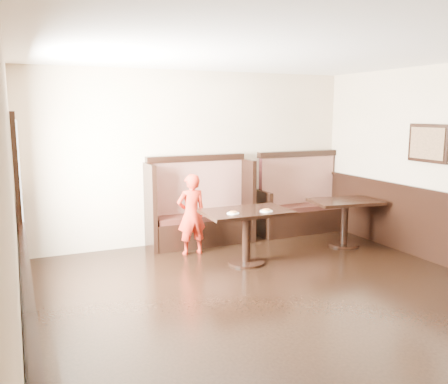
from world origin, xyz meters
TOP-DOWN VIEW (x-y plane):
  - ground at (0.00, 0.00)m, footprint 7.00×7.00m
  - room_shell at (-0.30, 0.28)m, footprint 7.00×7.00m
  - booth_main at (0.00, 3.30)m, footprint 1.75×0.72m
  - booth_neighbor at (1.95, 3.29)m, footprint 1.65×0.72m
  - table_main at (0.22, 2.02)m, footprint 1.23×0.78m
  - table_neighbor at (2.10, 2.23)m, footprint 1.16×0.85m
  - child at (-0.33, 2.78)m, footprint 0.45×0.30m
  - pizza_plate_left at (-0.04, 1.90)m, footprint 0.17×0.17m
  - pizza_plate_right at (0.44, 1.84)m, footprint 0.18×0.18m

SIDE VIEW (x-z plane):
  - ground at x=0.00m, z-range 0.00..0.00m
  - booth_neighbor at x=1.95m, z-range -0.24..1.21m
  - booth_main at x=0.00m, z-range -0.20..1.25m
  - table_neighbor at x=2.10m, z-range 0.18..0.93m
  - table_main at x=0.22m, z-range 0.21..0.98m
  - child at x=-0.33m, z-range 0.00..1.23m
  - room_shell at x=-0.30m, z-range -2.83..4.17m
  - pizza_plate_left at x=-0.04m, z-range 0.77..0.80m
  - pizza_plate_right at x=0.44m, z-range 0.77..0.80m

